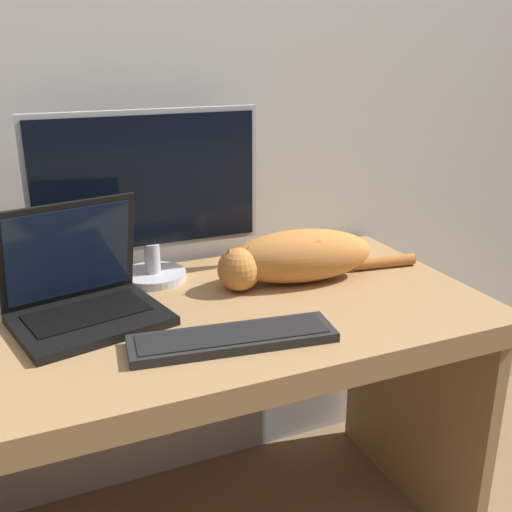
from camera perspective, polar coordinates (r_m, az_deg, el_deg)
name	(u,v)px	position (r m, az deg, el deg)	size (l,w,h in m)	color
wall_back	(139,38)	(1.63, -11.12, 19.68)	(6.40, 0.06, 2.60)	silver
desk	(197,371)	(1.44, -5.64, -10.84)	(1.36, 0.67, 0.71)	#A37A4C
monitor	(148,192)	(1.51, -10.25, 6.04)	(0.57, 0.17, 0.43)	#B2B2B7
laptop	(83,298)	(1.37, -16.11, -3.83)	(0.36, 0.31, 0.26)	black
external_keyboard	(233,338)	(1.23, -2.22, -7.84)	(0.43, 0.17, 0.02)	black
cat	(296,256)	(1.52, 3.79, 0.00)	(0.56, 0.20, 0.13)	#C67A38
small_toy	(278,256)	(1.63, 2.14, 0.04)	(0.06, 0.06, 0.06)	gold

